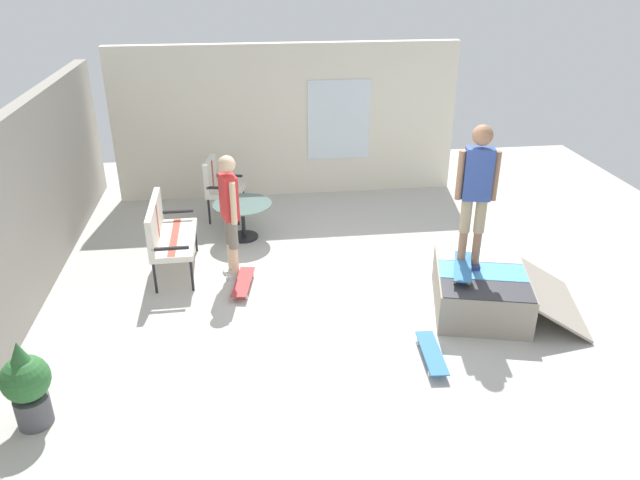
{
  "coord_description": "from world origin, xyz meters",
  "views": [
    {
      "loc": [
        -6.66,
        1.26,
        4.02
      ],
      "look_at": [
        0.22,
        0.38,
        0.7
      ],
      "focal_mm": 33.84,
      "sensor_mm": 36.0,
      "label": 1
    }
  ],
  "objects_px": {
    "patio_chair_near_house": "(218,183)",
    "skateboard_by_bench": "(243,282)",
    "patio_table": "(243,214)",
    "person_watching": "(230,208)",
    "skate_ramp": "(483,289)",
    "skateboard_on_ramp": "(463,267)",
    "patio_bench": "(165,231)",
    "person_skater": "(477,186)",
    "potted_plant": "(27,383)",
    "skateboard_spare": "(432,353)"
  },
  "relations": [
    {
      "from": "patio_chair_near_house",
      "to": "skateboard_by_bench",
      "type": "xyz_separation_m",
      "value": [
        -2.41,
        -0.35,
        -0.53
      ]
    },
    {
      "from": "patio_table",
      "to": "person_watching",
      "type": "relative_size",
      "value": 0.53
    },
    {
      "from": "skate_ramp",
      "to": "skateboard_on_ramp",
      "type": "bearing_deg",
      "value": 93.42
    },
    {
      "from": "patio_bench",
      "to": "person_skater",
      "type": "relative_size",
      "value": 0.71
    },
    {
      "from": "skateboard_by_bench",
      "to": "potted_plant",
      "type": "height_order",
      "value": "potted_plant"
    },
    {
      "from": "person_watching",
      "to": "skateboard_on_ramp",
      "type": "bearing_deg",
      "value": -114.36
    },
    {
      "from": "skateboard_by_bench",
      "to": "skateboard_on_ramp",
      "type": "bearing_deg",
      "value": -108.27
    },
    {
      "from": "skateboard_on_ramp",
      "to": "patio_bench",
      "type": "bearing_deg",
      "value": 68.08
    },
    {
      "from": "skateboard_spare",
      "to": "skateboard_by_bench",
      "type": "bearing_deg",
      "value": 47.72
    },
    {
      "from": "person_watching",
      "to": "potted_plant",
      "type": "relative_size",
      "value": 1.85
    },
    {
      "from": "skateboard_spare",
      "to": "skateboard_on_ramp",
      "type": "relative_size",
      "value": 0.99
    },
    {
      "from": "patio_bench",
      "to": "person_watching",
      "type": "relative_size",
      "value": 0.74
    },
    {
      "from": "skate_ramp",
      "to": "skateboard_spare",
      "type": "bearing_deg",
      "value": 136.32
    },
    {
      "from": "person_skater",
      "to": "skateboard_by_bench",
      "type": "distance_m",
      "value": 3.21
    },
    {
      "from": "patio_chair_near_house",
      "to": "person_watching",
      "type": "xyz_separation_m",
      "value": [
        -2.03,
        -0.22,
        0.38
      ]
    },
    {
      "from": "patio_bench",
      "to": "skateboard_on_ramp",
      "type": "xyz_separation_m",
      "value": [
        -1.47,
        -3.66,
        -0.02
      ]
    },
    {
      "from": "skate_ramp",
      "to": "skateboard_spare",
      "type": "distance_m",
      "value": 1.36
    },
    {
      "from": "person_skater",
      "to": "skateboard_on_ramp",
      "type": "height_order",
      "value": "person_skater"
    },
    {
      "from": "patio_chair_near_house",
      "to": "skateboard_spare",
      "type": "relative_size",
      "value": 1.26
    },
    {
      "from": "patio_bench",
      "to": "skateboard_by_bench",
      "type": "distance_m",
      "value": 1.29
    },
    {
      "from": "person_skater",
      "to": "skateboard_spare",
      "type": "distance_m",
      "value": 2.0
    },
    {
      "from": "patio_bench",
      "to": "person_watching",
      "type": "height_order",
      "value": "person_watching"
    },
    {
      "from": "patio_table",
      "to": "skateboard_on_ramp",
      "type": "xyz_separation_m",
      "value": [
        -2.44,
        -2.61,
        0.19
      ]
    },
    {
      "from": "skateboard_by_bench",
      "to": "potted_plant",
      "type": "xyz_separation_m",
      "value": [
        -2.31,
        1.97,
        0.38
      ]
    },
    {
      "from": "potted_plant",
      "to": "patio_table",
      "type": "bearing_deg",
      "value": -27.35
    },
    {
      "from": "skateboard_on_ramp",
      "to": "potted_plant",
      "type": "distance_m",
      "value": 4.84
    },
    {
      "from": "skate_ramp",
      "to": "potted_plant",
      "type": "height_order",
      "value": "potted_plant"
    },
    {
      "from": "person_skater",
      "to": "potted_plant",
      "type": "distance_m",
      "value": 5.12
    },
    {
      "from": "skate_ramp",
      "to": "skateboard_on_ramp",
      "type": "distance_m",
      "value": 0.46
    },
    {
      "from": "patio_chair_near_house",
      "to": "person_skater",
      "type": "relative_size",
      "value": 0.57
    },
    {
      "from": "skateboard_spare",
      "to": "skate_ramp",
      "type": "bearing_deg",
      "value": -43.68
    },
    {
      "from": "person_skater",
      "to": "skateboard_by_bench",
      "type": "bearing_deg",
      "value": 75.69
    },
    {
      "from": "patio_table",
      "to": "skateboard_on_ramp",
      "type": "distance_m",
      "value": 3.58
    },
    {
      "from": "skateboard_by_bench",
      "to": "skate_ramp",
      "type": "bearing_deg",
      "value": -106.19
    },
    {
      "from": "person_watching",
      "to": "skateboard_spare",
      "type": "distance_m",
      "value": 3.21
    },
    {
      "from": "patio_table",
      "to": "person_skater",
      "type": "distance_m",
      "value": 3.74
    },
    {
      "from": "patio_chair_near_house",
      "to": "person_watching",
      "type": "height_order",
      "value": "person_watching"
    },
    {
      "from": "person_skater",
      "to": "potted_plant",
      "type": "xyz_separation_m",
      "value": [
        -1.6,
        4.74,
        -1.09
      ]
    },
    {
      "from": "patio_table",
      "to": "skateboard_spare",
      "type": "bearing_deg",
      "value": -149.73
    },
    {
      "from": "skateboard_on_ramp",
      "to": "potted_plant",
      "type": "bearing_deg",
      "value": 107.26
    },
    {
      "from": "person_watching",
      "to": "skateboard_by_bench",
      "type": "distance_m",
      "value": 1.0
    },
    {
      "from": "skate_ramp",
      "to": "patio_table",
      "type": "bearing_deg",
      "value": 50.27
    },
    {
      "from": "patio_chair_near_house",
      "to": "skateboard_on_ramp",
      "type": "relative_size",
      "value": 1.24
    },
    {
      "from": "person_skater",
      "to": "potted_plant",
      "type": "height_order",
      "value": "person_skater"
    },
    {
      "from": "person_watching",
      "to": "potted_plant",
      "type": "height_order",
      "value": "person_watching"
    },
    {
      "from": "person_watching",
      "to": "person_skater",
      "type": "height_order",
      "value": "person_skater"
    },
    {
      "from": "person_skater",
      "to": "potted_plant",
      "type": "relative_size",
      "value": 1.93
    },
    {
      "from": "skate_ramp",
      "to": "skateboard_spare",
      "type": "xyz_separation_m",
      "value": [
        -0.98,
        0.93,
        -0.17
      ]
    },
    {
      "from": "patio_bench",
      "to": "skateboard_spare",
      "type": "xyz_separation_m",
      "value": [
        -2.43,
        -3.02,
        -0.53
      ]
    },
    {
      "from": "skate_ramp",
      "to": "patio_chair_near_house",
      "type": "bearing_deg",
      "value": 45.25
    }
  ]
}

